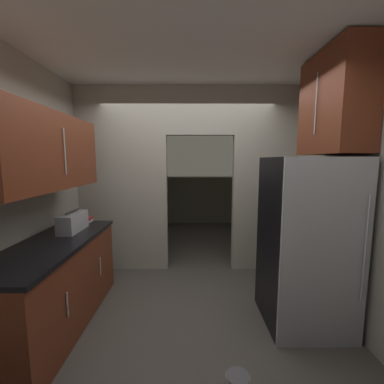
% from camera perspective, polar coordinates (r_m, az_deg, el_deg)
% --- Properties ---
extents(ground, '(20.00, 20.00, 0.00)m').
position_cam_1_polar(ground, '(2.98, -1.24, -27.24)').
color(ground, '#47423D').
extents(kitchen_overhead_slab, '(3.69, 6.63, 0.06)m').
position_cam_1_polar(kitchen_overhead_slab, '(3.06, -1.27, 28.34)').
color(kitchen_overhead_slab, silver).
extents(kitchen_partition, '(3.29, 0.12, 2.76)m').
position_cam_1_polar(kitchen_partition, '(3.78, -1.83, 4.13)').
color(kitchen_partition, '#ADA899').
rests_on(kitchen_partition, ground).
extents(adjoining_room_shell, '(3.29, 2.90, 2.76)m').
position_cam_1_polar(adjoining_room_shell, '(5.73, -0.79, 4.16)').
color(adjoining_room_shell, gray).
rests_on(adjoining_room_shell, ground).
extents(refrigerator, '(0.78, 0.79, 1.72)m').
position_cam_1_polar(refrigerator, '(2.83, 24.46, -10.45)').
color(refrigerator, black).
rests_on(refrigerator, ground).
extents(lower_cabinet_run, '(0.64, 1.77, 0.89)m').
position_cam_1_polar(lower_cabinet_run, '(3.01, -28.78, -18.05)').
color(lower_cabinet_run, maroon).
rests_on(lower_cabinet_run, ground).
extents(upper_cabinet_counterside, '(0.36, 1.59, 0.72)m').
position_cam_1_polar(upper_cabinet_counterside, '(2.74, -30.48, 7.99)').
color(upper_cabinet_counterside, maroon).
extents(upper_cabinet_fridgeside, '(0.36, 0.85, 0.99)m').
position_cam_1_polar(upper_cabinet_fridgeside, '(2.96, 29.76, 17.12)').
color(upper_cabinet_fridgeside, maroon).
extents(boombox, '(0.19, 0.44, 0.24)m').
position_cam_1_polar(boombox, '(3.15, -25.63, -6.22)').
color(boombox, '#B2B2B7').
rests_on(boombox, lower_cabinet_run).
extents(book_stack, '(0.15, 0.16, 0.07)m').
position_cam_1_polar(book_stack, '(3.54, -23.00, -5.86)').
color(book_stack, beige).
rests_on(book_stack, lower_cabinet_run).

